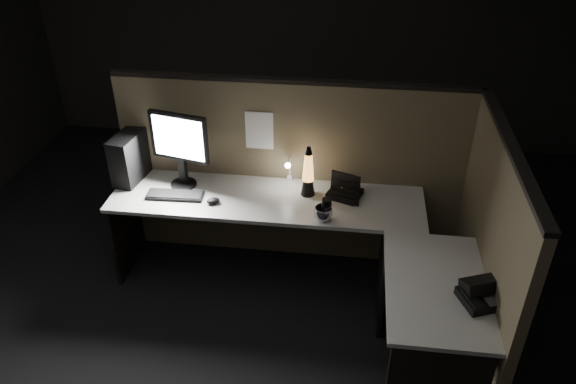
# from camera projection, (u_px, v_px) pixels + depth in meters

# --- Properties ---
(floor) EXTENTS (6.00, 6.00, 0.00)m
(floor) POSITION_uv_depth(u_px,v_px,m) (276.00, 331.00, 3.99)
(floor) COLOR black
(floor) RESTS_ON ground
(room_shell) EXTENTS (6.00, 6.00, 6.00)m
(room_shell) POSITION_uv_depth(u_px,v_px,m) (273.00, 124.00, 3.12)
(room_shell) COLOR silver
(room_shell) RESTS_ON ground
(partition_back) EXTENTS (2.66, 0.06, 1.50)m
(partition_back) POSITION_uv_depth(u_px,v_px,m) (292.00, 174.00, 4.36)
(partition_back) COLOR brown
(partition_back) RESTS_ON ground
(partition_right) EXTENTS (0.06, 1.66, 1.50)m
(partition_right) POSITION_uv_depth(u_px,v_px,m) (486.00, 254.00, 3.53)
(partition_right) COLOR brown
(partition_right) RESTS_ON ground
(desk) EXTENTS (2.60, 1.60, 0.73)m
(desk) POSITION_uv_depth(u_px,v_px,m) (306.00, 247.00, 3.87)
(desk) COLOR beige
(desk) RESTS_ON ground
(pc_tower) EXTENTS (0.21, 0.38, 0.37)m
(pc_tower) POSITION_uv_depth(u_px,v_px,m) (130.00, 157.00, 4.25)
(pc_tower) COLOR black
(pc_tower) RESTS_ON desk
(monitor) EXTENTS (0.45, 0.19, 0.58)m
(monitor) POSITION_uv_depth(u_px,v_px,m) (180.00, 143.00, 4.09)
(monitor) COLOR black
(monitor) RESTS_ON desk
(keyboard) EXTENTS (0.42, 0.15, 0.02)m
(keyboard) POSITION_uv_depth(u_px,v_px,m) (175.00, 195.00, 4.13)
(keyboard) COLOR black
(keyboard) RESTS_ON desk
(mouse) EXTENTS (0.12, 0.10, 0.04)m
(mouse) POSITION_uv_depth(u_px,v_px,m) (213.00, 201.00, 4.05)
(mouse) COLOR black
(mouse) RESTS_ON desk
(clip_lamp) EXTENTS (0.04, 0.17, 0.22)m
(clip_lamp) POSITION_uv_depth(u_px,v_px,m) (289.00, 169.00, 4.21)
(clip_lamp) COLOR white
(clip_lamp) RESTS_ON desk
(organizer) EXTENTS (0.28, 0.27, 0.17)m
(organizer) POSITION_uv_depth(u_px,v_px,m) (345.00, 191.00, 4.12)
(organizer) COLOR black
(organizer) RESTS_ON desk
(lava_lamp) EXTENTS (0.11, 0.11, 0.39)m
(lava_lamp) POSITION_uv_depth(u_px,v_px,m) (308.00, 175.00, 4.07)
(lava_lamp) COLOR black
(lava_lamp) RESTS_ON desk
(travel_mug) EXTENTS (0.07, 0.07, 0.16)m
(travel_mug) POSITION_uv_depth(u_px,v_px,m) (326.00, 209.00, 3.85)
(travel_mug) COLOR black
(travel_mug) RESTS_ON desk
(steel_mug) EXTENTS (0.17, 0.17, 0.10)m
(steel_mug) POSITION_uv_depth(u_px,v_px,m) (323.00, 214.00, 3.85)
(steel_mug) COLOR #B5B5BC
(steel_mug) RESTS_ON desk
(figurine) EXTENTS (0.06, 0.06, 0.06)m
(figurine) POSITION_uv_depth(u_px,v_px,m) (343.00, 187.00, 4.15)
(figurine) COLOR yellow
(figurine) RESTS_ON desk
(pinned_paper) EXTENTS (0.21, 0.00, 0.30)m
(pinned_paper) POSITION_uv_depth(u_px,v_px,m) (259.00, 131.00, 4.16)
(pinned_paper) COLOR white
(pinned_paper) RESTS_ON partition_back
(desk_phone) EXTENTS (0.30, 0.30, 0.14)m
(desk_phone) POSITION_uv_depth(u_px,v_px,m) (482.00, 292.00, 3.18)
(desk_phone) COLOR black
(desk_phone) RESTS_ON desk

